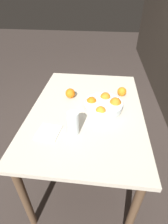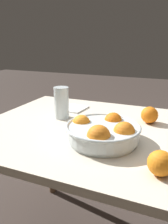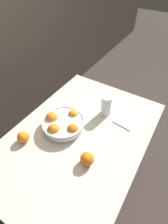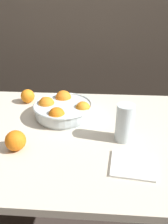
# 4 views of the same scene
# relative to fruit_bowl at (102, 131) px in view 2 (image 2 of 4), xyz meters

# --- Properties ---
(dining_table) EXTENTS (1.18, 0.81, 0.73)m
(dining_table) POSITION_rel_fruit_bowl_xyz_m (-0.00, -0.12, -0.13)
(dining_table) COLOR beige
(dining_table) RESTS_ON ground_plane
(fruit_bowl) EXTENTS (0.28, 0.28, 0.10)m
(fruit_bowl) POSITION_rel_fruit_bowl_xyz_m (0.00, 0.00, 0.00)
(fruit_bowl) COLOR silver
(fruit_bowl) RESTS_ON dining_table
(juice_glass) EXTENTS (0.07, 0.07, 0.15)m
(juice_glass) POSITION_rel_fruit_bowl_xyz_m (0.27, -0.18, 0.03)
(juice_glass) COLOR #F4A314
(juice_glass) RESTS_ON dining_table
(orange_loose_near_bowl) EXTENTS (0.07, 0.07, 0.07)m
(orange_loose_near_bowl) POSITION_rel_fruit_bowl_xyz_m (-0.22, 0.14, -0.00)
(orange_loose_near_bowl) COLOR orange
(orange_loose_near_bowl) RESTS_ON dining_table
(orange_loose_front) EXTENTS (0.08, 0.08, 0.08)m
(orange_loose_front) POSITION_rel_fruit_bowl_xyz_m (-0.14, -0.27, -0.00)
(orange_loose_front) COLOR orange
(orange_loose_front) RESTS_ON dining_table
(napkin) EXTENTS (0.16, 0.15, 0.01)m
(napkin) POSITION_rel_fruit_bowl_xyz_m (0.29, -0.33, -0.04)
(napkin) COLOR white
(napkin) RESTS_ON dining_table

